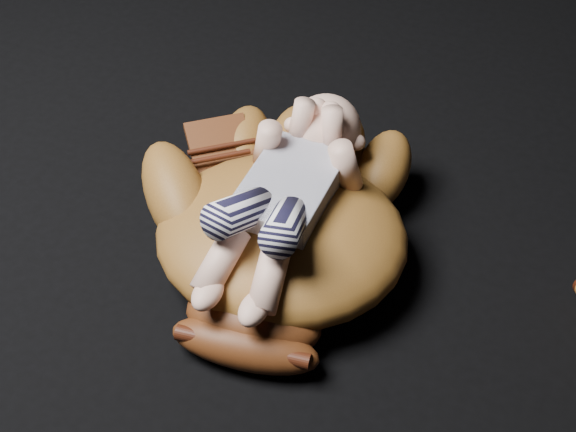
{
  "coord_description": "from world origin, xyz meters",
  "views": [
    {
      "loc": [
        0.18,
        -0.78,
        0.87
      ],
      "look_at": [
        -0.13,
        -0.03,
        0.08
      ],
      "focal_mm": 55.0,
      "sensor_mm": 36.0,
      "label": 1
    }
  ],
  "objects": [
    {
      "name": "newborn_baby",
      "position": [
        -0.14,
        -0.05,
        0.13
      ],
      "size": [
        0.17,
        0.37,
        0.15
      ],
      "primitive_type": null,
      "rotation": [
        0.0,
        0.0,
        -0.0
      ],
      "color": "#D49F88",
      "rests_on": "baseball_glove"
    },
    {
      "name": "baseball_glove",
      "position": [
        -0.13,
        -0.05,
        0.07
      ],
      "size": [
        0.46,
        0.51,
        0.15
      ],
      "primitive_type": null,
      "rotation": [
        0.0,
        0.0,
        0.13
      ],
      "color": "brown",
      "rests_on": "ground"
    }
  ]
}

